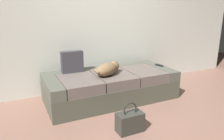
% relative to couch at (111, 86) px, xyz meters
% --- Properties ---
extents(ground_plane, '(10.00, 10.00, 0.00)m').
position_rel_couch_xyz_m(ground_plane, '(0.00, -1.08, -0.22)').
color(ground_plane, '#8A6354').
extents(back_wall, '(6.40, 0.10, 2.80)m').
position_rel_couch_xyz_m(back_wall, '(0.00, 0.66, 1.18)').
color(back_wall, silver).
rests_on(back_wall, ground).
extents(couch, '(2.06, 0.93, 0.45)m').
position_rel_couch_xyz_m(couch, '(0.00, 0.00, 0.00)').
color(couch, '#4A4C3E').
rests_on(couch, ground).
extents(dog_tan, '(0.53, 0.42, 0.19)m').
position_rel_couch_xyz_m(dog_tan, '(-0.10, -0.11, 0.33)').
color(dog_tan, brown).
rests_on(dog_tan, couch).
extents(tv_remote, '(0.08, 0.16, 0.02)m').
position_rel_couch_xyz_m(tv_remote, '(0.94, -0.01, 0.24)').
color(tv_remote, black).
rests_on(tv_remote, couch).
extents(throw_pillow, '(0.34, 0.13, 0.34)m').
position_rel_couch_xyz_m(throw_pillow, '(-0.55, 0.26, 0.40)').
color(throw_pillow, '#39373D').
rests_on(throw_pillow, couch).
extents(handbag, '(0.32, 0.18, 0.38)m').
position_rel_couch_xyz_m(handbag, '(-0.21, -0.99, -0.10)').
color(handbag, '#33342E').
rests_on(handbag, ground).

